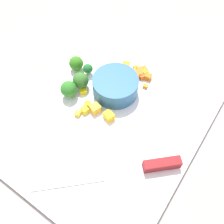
# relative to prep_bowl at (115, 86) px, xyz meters

# --- Properties ---
(ground_plane) EXTENTS (4.00, 4.00, 0.00)m
(ground_plane) POSITION_rel_prep_bowl_xyz_m (-0.06, -0.03, -0.03)
(ground_plane) COLOR #9D918A
(cutting_board) EXTENTS (0.50, 0.40, 0.01)m
(cutting_board) POSITION_rel_prep_bowl_xyz_m (-0.06, -0.03, -0.03)
(cutting_board) COLOR white
(cutting_board) RESTS_ON ground_plane
(prep_bowl) EXTENTS (0.11, 0.11, 0.04)m
(prep_bowl) POSITION_rel_prep_bowl_xyz_m (0.00, 0.00, 0.00)
(prep_bowl) COLOR #2C6085
(prep_bowl) RESTS_ON cutting_board
(chef_knife) EXTENTS (0.22, 0.24, 0.02)m
(chef_knife) POSITION_rel_prep_bowl_xyz_m (-0.14, -0.15, -0.01)
(chef_knife) COLOR silver
(chef_knife) RESTS_ON cutting_board
(carrot_dice_0) EXTENTS (0.01, 0.01, 0.01)m
(carrot_dice_0) POSITION_rel_prep_bowl_xyz_m (0.05, -0.05, -0.02)
(carrot_dice_0) COLOR orange
(carrot_dice_0) RESTS_ON cutting_board
(carrot_dice_1) EXTENTS (0.02, 0.02, 0.02)m
(carrot_dice_1) POSITION_rel_prep_bowl_xyz_m (0.09, -0.03, -0.01)
(carrot_dice_1) COLOR orange
(carrot_dice_1) RESTS_ON cutting_board
(carrot_dice_2) EXTENTS (0.02, 0.02, 0.01)m
(carrot_dice_2) POSITION_rel_prep_bowl_xyz_m (0.08, 0.02, -0.02)
(carrot_dice_2) COLOR orange
(carrot_dice_2) RESTS_ON cutting_board
(carrot_dice_3) EXTENTS (0.02, 0.01, 0.01)m
(carrot_dice_3) POSITION_rel_prep_bowl_xyz_m (0.09, -0.00, -0.02)
(carrot_dice_3) COLOR orange
(carrot_dice_3) RESTS_ON cutting_board
(carrot_dice_4) EXTENTS (0.01, 0.01, 0.01)m
(carrot_dice_4) POSITION_rel_prep_bowl_xyz_m (0.06, 0.04, -0.02)
(carrot_dice_4) COLOR orange
(carrot_dice_4) RESTS_ON cutting_board
(carrot_dice_5) EXTENTS (0.02, 0.02, 0.01)m
(carrot_dice_5) POSITION_rel_prep_bowl_xyz_m (0.07, -0.03, -0.02)
(carrot_dice_5) COLOR orange
(carrot_dice_5) RESTS_ON cutting_board
(carrot_dice_6) EXTENTS (0.02, 0.02, 0.01)m
(carrot_dice_6) POSITION_rel_prep_bowl_xyz_m (0.06, 0.03, -0.02)
(carrot_dice_6) COLOR orange
(carrot_dice_6) RESTS_ON cutting_board
(carrot_dice_7) EXTENTS (0.02, 0.02, 0.01)m
(carrot_dice_7) POSITION_rel_prep_bowl_xyz_m (0.08, -0.01, -0.02)
(carrot_dice_7) COLOR orange
(carrot_dice_7) RESTS_ON cutting_board
(carrot_dice_8) EXTENTS (0.02, 0.02, 0.01)m
(carrot_dice_8) POSITION_rel_prep_bowl_xyz_m (0.08, -0.05, -0.01)
(carrot_dice_8) COLOR orange
(carrot_dice_8) RESTS_ON cutting_board
(carrot_dice_9) EXTENTS (0.02, 0.02, 0.02)m
(carrot_dice_9) POSITION_rel_prep_bowl_xyz_m (0.06, -0.02, -0.01)
(carrot_dice_9) COLOR orange
(carrot_dice_9) RESTS_ON cutting_board
(carrot_dice_10) EXTENTS (0.02, 0.02, 0.01)m
(carrot_dice_10) POSITION_rel_prep_bowl_xyz_m (0.10, -0.02, -0.02)
(carrot_dice_10) COLOR orange
(carrot_dice_10) RESTS_ON cutting_board
(carrot_dice_11) EXTENTS (0.02, 0.02, 0.01)m
(carrot_dice_11) POSITION_rel_prep_bowl_xyz_m (0.09, -0.01, -0.02)
(carrot_dice_11) COLOR orange
(carrot_dice_11) RESTS_ON cutting_board
(carrot_dice_12) EXTENTS (0.02, 0.02, 0.01)m
(carrot_dice_12) POSITION_rel_prep_bowl_xyz_m (0.07, 0.01, -0.02)
(carrot_dice_12) COLOR orange
(carrot_dice_12) RESTS_ON cutting_board
(carrot_dice_13) EXTENTS (0.02, 0.02, 0.02)m
(carrot_dice_13) POSITION_rel_prep_bowl_xyz_m (0.08, -0.02, -0.01)
(carrot_dice_13) COLOR orange
(carrot_dice_13) RESTS_ON cutting_board
(pepper_dice_0) EXTENTS (0.01, 0.01, 0.01)m
(pepper_dice_0) POSITION_rel_prep_bowl_xyz_m (-0.11, 0.03, -0.02)
(pepper_dice_0) COLOR yellow
(pepper_dice_0) RESTS_ON cutting_board
(pepper_dice_1) EXTENTS (0.02, 0.03, 0.02)m
(pepper_dice_1) POSITION_rel_prep_bowl_xyz_m (-0.07, -0.03, -0.01)
(pepper_dice_1) COLOR yellow
(pepper_dice_1) RESTS_ON cutting_board
(pepper_dice_2) EXTENTS (0.02, 0.02, 0.01)m
(pepper_dice_2) POSITION_rel_prep_bowl_xyz_m (-0.07, 0.03, -0.02)
(pepper_dice_2) COLOR yellow
(pepper_dice_2) RESTS_ON cutting_board
(pepper_dice_3) EXTENTS (0.03, 0.03, 0.02)m
(pepper_dice_3) POSITION_rel_prep_bowl_xyz_m (-0.07, 0.01, -0.01)
(pepper_dice_3) COLOR yellow
(pepper_dice_3) RESTS_ON cutting_board
(pepper_dice_4) EXTENTS (0.02, 0.02, 0.01)m
(pepper_dice_4) POSITION_rel_prep_bowl_xyz_m (-0.05, 0.06, -0.02)
(pepper_dice_4) COLOR yellow
(pepper_dice_4) RESTS_ON cutting_board
(pepper_dice_5) EXTENTS (0.02, 0.02, 0.01)m
(pepper_dice_5) POSITION_rel_prep_bowl_xyz_m (-0.09, 0.02, -0.02)
(pepper_dice_5) COLOR yellow
(pepper_dice_5) RESTS_ON cutting_board
(broccoli_floret_0) EXTENTS (0.04, 0.04, 0.04)m
(broccoli_floret_0) POSITION_rel_prep_bowl_xyz_m (-0.04, 0.08, 0.00)
(broccoli_floret_0) COLOR #90B05D
(broccoli_floret_0) RESTS_ON cutting_board
(broccoli_floret_1) EXTENTS (0.04, 0.04, 0.04)m
(broccoli_floret_1) POSITION_rel_prep_bowl_xyz_m (-0.07, 0.08, 0.00)
(broccoli_floret_1) COLOR #89B961
(broccoli_floret_1) RESTS_ON cutting_board
(broccoli_floret_2) EXTENTS (0.04, 0.04, 0.04)m
(broccoli_floret_2) POSITION_rel_prep_bowl_xyz_m (0.00, 0.12, -0.00)
(broccoli_floret_2) COLOR #90AF6B
(broccoli_floret_2) RESTS_ON cutting_board
(broccoli_floret_3) EXTENTS (0.02, 0.02, 0.03)m
(broccoli_floret_3) POSITION_rel_prep_bowl_xyz_m (0.01, 0.09, -0.00)
(broccoli_floret_3) COLOR #8CBA67
(broccoli_floret_3) RESTS_ON cutting_board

